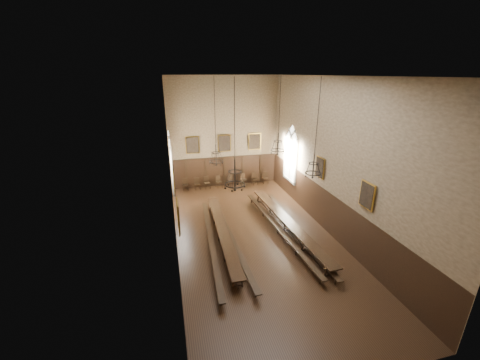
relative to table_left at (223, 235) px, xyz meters
name	(u,v)px	position (x,y,z in m)	size (l,w,h in m)	color
floor	(255,238)	(1.89, -0.21, -0.36)	(9.00, 18.00, 0.02)	black
ceiling	(258,76)	(1.89, -0.21, 8.66)	(9.00, 18.00, 0.02)	black
wall_back	(224,133)	(1.89, 8.80, 4.15)	(9.00, 0.02, 9.00)	#8F7758
wall_front	(360,264)	(1.89, -9.22, 4.15)	(9.00, 0.02, 9.00)	#8F7758
wall_left	(171,171)	(-2.62, -0.21, 4.15)	(0.02, 18.00, 9.00)	#8F7758
wall_right	(332,159)	(6.40, -0.21, 4.15)	(0.02, 18.00, 9.00)	#8F7758
wainscot_panelling	(255,219)	(1.89, -0.21, 0.90)	(9.00, 18.00, 2.50)	black
table_left	(223,235)	(0.00, 0.00, 0.00)	(0.95, 9.11, 0.71)	black
table_right	(288,226)	(4.00, -0.03, 0.03)	(1.28, 9.87, 0.77)	black
bench_left_outer	(211,242)	(-0.75, -0.43, -0.07)	(0.90, 9.92, 0.45)	black
bench_left_inner	(229,235)	(0.36, -0.07, -0.06)	(0.60, 10.44, 0.47)	black
bench_right_inner	(278,229)	(3.35, -0.06, -0.06)	(0.88, 10.23, 0.46)	black
bench_right_outer	(296,229)	(4.43, -0.34, -0.07)	(0.63, 10.09, 0.45)	black
chair_0	(186,187)	(-1.49, 8.35, -0.05)	(0.48, 0.48, 1.00)	black
chair_1	(197,186)	(-0.53, 8.28, -0.06)	(0.48, 0.48, 0.98)	black
chair_2	(207,185)	(0.30, 8.36, -0.05)	(0.52, 0.52, 1.02)	black
chair_3	(219,184)	(1.29, 8.33, -0.05)	(0.57, 0.57, 1.02)	black
chair_4	(231,183)	(2.37, 8.37, -0.05)	(0.54, 0.54, 1.01)	black
chair_5	(244,182)	(3.45, 8.30, -0.04)	(0.57, 0.57, 1.03)	black
chair_6	(255,181)	(4.44, 8.29, -0.04)	(0.55, 0.55, 1.03)	black
chair_7	(265,180)	(5.43, 8.31, -0.04)	(0.50, 0.50, 1.04)	black
chandelier_back_left	(216,156)	(0.21, 2.76, 3.93)	(0.88, 0.88, 5.20)	black
chandelier_back_right	(278,146)	(4.10, 2.40, 4.45)	(0.91, 0.91, 4.64)	black
chandelier_front_left	(235,178)	(0.08, -2.85, 4.45)	(0.92, 0.92, 4.64)	black
chandelier_front_right	(313,167)	(4.09, -2.36, 4.52)	(0.77, 0.77, 4.60)	black
portrait_back_0	(192,145)	(-0.71, 8.67, 3.35)	(1.10, 0.12, 1.40)	#A97E28
portrait_back_1	(224,143)	(1.89, 8.67, 3.35)	(1.10, 0.12, 1.40)	#A97E28
portrait_back_2	(255,142)	(4.49, 8.67, 3.35)	(1.10, 0.12, 1.40)	#A97E28
portrait_left_0	(174,179)	(-2.49, 0.79, 3.35)	(0.12, 1.00, 1.30)	#A97E28
portrait_left_1	(178,216)	(-2.49, -3.71, 3.35)	(0.12, 1.00, 1.30)	#A97E28
portrait_right_0	(320,167)	(6.27, 0.79, 3.35)	(0.12, 1.00, 1.30)	#A97E28
portrait_right_1	(367,195)	(6.27, -3.71, 3.35)	(0.12, 1.00, 1.30)	#A97E28
window_right	(291,154)	(6.32, 5.29, 3.05)	(0.20, 2.20, 4.60)	white
window_left	(171,162)	(-2.54, 5.29, 3.05)	(0.20, 2.20, 4.60)	white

